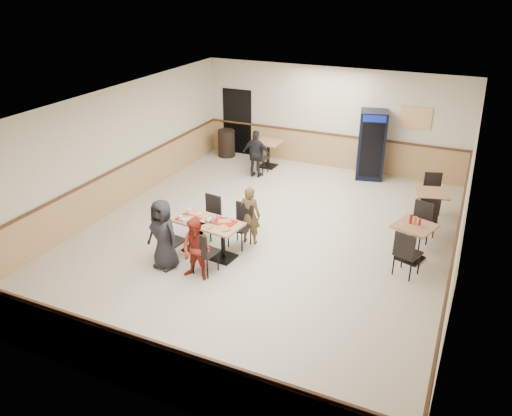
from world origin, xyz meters
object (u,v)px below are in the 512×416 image
at_px(trash_bin, 226,143).
at_px(lone_diner, 256,154).
at_px(diner_woman_right, 197,250).
at_px(pepsi_cooler, 371,145).
at_px(main_table, 209,232).
at_px(side_table_near, 413,237).
at_px(back_table, 268,150).
at_px(side_table_far, 430,202).
at_px(diner_woman_left, 163,235).
at_px(diner_man_opposite, 250,215).

bearing_deg(trash_bin, lone_diner, -37.82).
xyz_separation_m(diner_woman_right, pepsi_cooler, (1.84, 6.67, 0.35)).
relative_size(lone_diner, pepsi_cooler, 0.71).
distance_m(main_table, side_table_near, 4.21).
height_order(back_table, pepsi_cooler, pepsi_cooler).
height_order(main_table, side_table_near, side_table_near).
bearing_deg(side_table_near, side_table_far, 86.90).
bearing_deg(trash_bin, main_table, -66.11).
bearing_deg(main_table, back_table, 106.81).
distance_m(diner_woman_left, back_table, 6.19).
bearing_deg(side_table_far, diner_woman_right, -131.02).
bearing_deg(lone_diner, diner_woman_right, 98.22).
xyz_separation_m(main_table, side_table_far, (4.02, 3.43, 0.01)).
distance_m(diner_man_opposite, lone_diner, 3.94).
distance_m(diner_man_opposite, side_table_near, 3.43).
height_order(lone_diner, side_table_far, lone_diner).
relative_size(main_table, diner_man_opposite, 1.15).
height_order(main_table, lone_diner, lone_diner).
bearing_deg(back_table, pepsi_cooler, 7.44).
relative_size(lone_diner, side_table_near, 1.48).
bearing_deg(lone_diner, side_table_near, 144.74).
height_order(main_table, back_table, back_table).
distance_m(diner_woman_right, back_table, 6.38).
relative_size(lone_diner, side_table_far, 1.53).
relative_size(side_table_far, back_table, 1.14).
distance_m(back_table, trash_bin, 1.65).
bearing_deg(diner_woman_left, pepsi_cooler, 77.83).
distance_m(diner_man_opposite, back_table, 4.79).
relative_size(side_table_far, trash_bin, 1.06).
xyz_separation_m(lone_diner, side_table_near, (4.84, -2.93, -0.17)).
xyz_separation_m(diner_man_opposite, side_table_far, (3.46, 2.62, -0.14)).
bearing_deg(side_table_near, back_table, 141.60).
distance_m(main_table, back_table, 5.44).
xyz_separation_m(side_table_near, back_table, (-4.84, 3.84, 0.00)).
distance_m(diner_woman_left, pepsi_cooler, 7.09).
bearing_deg(diner_woman_right, pepsi_cooler, 75.49).
bearing_deg(side_table_far, pepsi_cooler, 129.66).
xyz_separation_m(main_table, pepsi_cooler, (2.09, 5.76, 0.47)).
distance_m(diner_woman_right, lone_diner, 5.50).
bearing_deg(diner_woman_right, back_table, 101.48).
bearing_deg(back_table, diner_man_opposite, -71.93).
bearing_deg(diner_woman_right, main_table, 106.23).
bearing_deg(main_table, diner_man_opposite, 62.10).
relative_size(diner_man_opposite, pepsi_cooler, 0.67).
bearing_deg(diner_man_opposite, lone_diner, -72.34).
height_order(main_table, pepsi_cooler, pepsi_cooler).
distance_m(lone_diner, side_table_near, 5.66).
bearing_deg(side_table_far, diner_woman_left, -137.30).
relative_size(diner_man_opposite, side_table_far, 1.46).
xyz_separation_m(diner_man_opposite, side_table_near, (3.35, 0.72, -0.14)).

